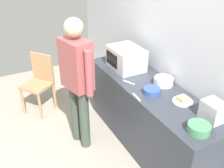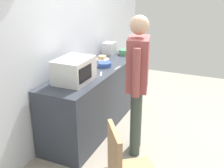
{
  "view_description": "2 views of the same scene",
  "coord_description": "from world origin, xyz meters",
  "px_view_note": "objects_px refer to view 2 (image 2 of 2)",
  "views": [
    {
      "loc": [
        2.26,
        -0.46,
        2.45
      ],
      "look_at": [
        -0.31,
        0.88,
        0.84
      ],
      "focal_mm": 41.3,
      "sensor_mm": 36.0,
      "label": 1
    },
    {
      "loc": [
        -3.31,
        -0.49,
        2.09
      ],
      "look_at": [
        -0.05,
        0.93,
        0.73
      ],
      "focal_mm": 43.54,
      "sensor_mm": 36.0,
      "label": 2
    }
  ],
  "objects_px": {
    "salad_bowl": "(86,63)",
    "mixing_bowl": "(105,64)",
    "cereal_bowl": "(125,52)",
    "spoon_utensil": "(118,68)",
    "microwave": "(74,70)",
    "sandwich_plate": "(102,58)",
    "toaster": "(109,48)",
    "fork_utensil": "(101,74)",
    "person_standing": "(138,77)"
  },
  "relations": [
    {
      "from": "fork_utensil",
      "to": "spoon_utensil",
      "type": "relative_size",
      "value": 1.0
    },
    {
      "from": "microwave",
      "to": "fork_utensil",
      "type": "bearing_deg",
      "value": -25.14
    },
    {
      "from": "toaster",
      "to": "spoon_utensil",
      "type": "bearing_deg",
      "value": -147.61
    },
    {
      "from": "salad_bowl",
      "to": "fork_utensil",
      "type": "distance_m",
      "value": 0.43
    },
    {
      "from": "cereal_bowl",
      "to": "salad_bowl",
      "type": "bearing_deg",
      "value": 162.9
    },
    {
      "from": "spoon_utensil",
      "to": "microwave",
      "type": "bearing_deg",
      "value": 158.87
    },
    {
      "from": "cereal_bowl",
      "to": "person_standing",
      "type": "relative_size",
      "value": 0.12
    },
    {
      "from": "mixing_bowl",
      "to": "spoon_utensil",
      "type": "height_order",
      "value": "mixing_bowl"
    },
    {
      "from": "cereal_bowl",
      "to": "mixing_bowl",
      "type": "height_order",
      "value": "cereal_bowl"
    },
    {
      "from": "salad_bowl",
      "to": "mixing_bowl",
      "type": "height_order",
      "value": "salad_bowl"
    },
    {
      "from": "sandwich_plate",
      "to": "salad_bowl",
      "type": "relative_size",
      "value": 0.95
    },
    {
      "from": "salad_bowl",
      "to": "person_standing",
      "type": "distance_m",
      "value": 1.06
    },
    {
      "from": "spoon_utensil",
      "to": "fork_utensil",
      "type": "bearing_deg",
      "value": 163.65
    },
    {
      "from": "microwave",
      "to": "fork_utensil",
      "type": "xyz_separation_m",
      "value": [
        0.39,
        -0.18,
        -0.15
      ]
    },
    {
      "from": "cereal_bowl",
      "to": "microwave",
      "type": "bearing_deg",
      "value": 176.22
    },
    {
      "from": "mixing_bowl",
      "to": "fork_utensil",
      "type": "relative_size",
      "value": 1.19
    },
    {
      "from": "cereal_bowl",
      "to": "spoon_utensil",
      "type": "bearing_deg",
      "value": -166.87
    },
    {
      "from": "microwave",
      "to": "person_standing",
      "type": "relative_size",
      "value": 0.29
    },
    {
      "from": "salad_bowl",
      "to": "fork_utensil",
      "type": "relative_size",
      "value": 1.39
    },
    {
      "from": "salad_bowl",
      "to": "fork_utensil",
      "type": "height_order",
      "value": "salad_bowl"
    },
    {
      "from": "microwave",
      "to": "sandwich_plate",
      "type": "xyz_separation_m",
      "value": [
        1.05,
        0.12,
        -0.13
      ]
    },
    {
      "from": "mixing_bowl",
      "to": "sandwich_plate",
      "type": "bearing_deg",
      "value": 31.11
    },
    {
      "from": "cereal_bowl",
      "to": "fork_utensil",
      "type": "bearing_deg",
      "value": -175.86
    },
    {
      "from": "mixing_bowl",
      "to": "spoon_utensil",
      "type": "xyz_separation_m",
      "value": [
        -0.0,
        -0.21,
        -0.03
      ]
    },
    {
      "from": "microwave",
      "to": "sandwich_plate",
      "type": "bearing_deg",
      "value": 6.35
    },
    {
      "from": "salad_bowl",
      "to": "person_standing",
      "type": "xyz_separation_m",
      "value": [
        -0.47,
        -0.95,
        0.08
      ]
    },
    {
      "from": "toaster",
      "to": "person_standing",
      "type": "xyz_separation_m",
      "value": [
        -1.27,
        -0.94,
        0.02
      ]
    },
    {
      "from": "microwave",
      "to": "person_standing",
      "type": "xyz_separation_m",
      "value": [
        0.16,
        -0.78,
        -0.03
      ]
    },
    {
      "from": "microwave",
      "to": "spoon_utensil",
      "type": "height_order",
      "value": "microwave"
    },
    {
      "from": "sandwich_plate",
      "to": "mixing_bowl",
      "type": "distance_m",
      "value": 0.37
    },
    {
      "from": "salad_bowl",
      "to": "spoon_utensil",
      "type": "relative_size",
      "value": 1.39
    },
    {
      "from": "fork_utensil",
      "to": "person_standing",
      "type": "relative_size",
      "value": 0.1
    },
    {
      "from": "microwave",
      "to": "salad_bowl",
      "type": "height_order",
      "value": "microwave"
    },
    {
      "from": "sandwich_plate",
      "to": "cereal_bowl",
      "type": "distance_m",
      "value": 0.51
    },
    {
      "from": "sandwich_plate",
      "to": "fork_utensil",
      "type": "height_order",
      "value": "sandwich_plate"
    },
    {
      "from": "sandwich_plate",
      "to": "toaster",
      "type": "bearing_deg",
      "value": 6.44
    },
    {
      "from": "sandwich_plate",
      "to": "mixing_bowl",
      "type": "xyz_separation_m",
      "value": [
        -0.32,
        -0.19,
        0.01
      ]
    },
    {
      "from": "spoon_utensil",
      "to": "person_standing",
      "type": "bearing_deg",
      "value": -139.32
    },
    {
      "from": "fork_utensil",
      "to": "microwave",
      "type": "bearing_deg",
      "value": 154.86
    },
    {
      "from": "microwave",
      "to": "toaster",
      "type": "xyz_separation_m",
      "value": [
        1.43,
        0.16,
        -0.05
      ]
    },
    {
      "from": "sandwich_plate",
      "to": "fork_utensil",
      "type": "relative_size",
      "value": 1.32
    },
    {
      "from": "salad_bowl",
      "to": "cereal_bowl",
      "type": "xyz_separation_m",
      "value": [
        0.89,
        -0.27,
        -0.0
      ]
    },
    {
      "from": "mixing_bowl",
      "to": "toaster",
      "type": "bearing_deg",
      "value": 18.58
    },
    {
      "from": "cereal_bowl",
      "to": "fork_utensil",
      "type": "distance_m",
      "value": 1.13
    },
    {
      "from": "microwave",
      "to": "salad_bowl",
      "type": "relative_size",
      "value": 2.12
    },
    {
      "from": "cereal_bowl",
      "to": "sandwich_plate",
      "type": "bearing_deg",
      "value": 155.05
    },
    {
      "from": "toaster",
      "to": "microwave",
      "type": "bearing_deg",
      "value": -173.63
    },
    {
      "from": "sandwich_plate",
      "to": "person_standing",
      "type": "distance_m",
      "value": 1.27
    },
    {
      "from": "toaster",
      "to": "fork_utensil",
      "type": "bearing_deg",
      "value": -161.87
    },
    {
      "from": "microwave",
      "to": "toaster",
      "type": "relative_size",
      "value": 2.27
    }
  ]
}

